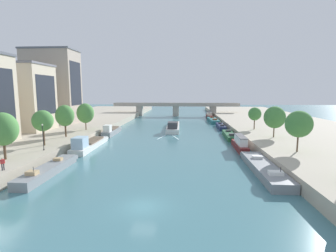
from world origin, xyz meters
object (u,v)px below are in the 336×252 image
object	(u,v)px
moored_boat_right_far	(209,115)
tree_right_past_mid	(299,124)
barge_midriver	(173,126)
moored_boat_left_downstream	(89,144)
moored_boat_right_upstream	(221,126)
moored_boat_right_end	(230,135)
tree_right_midway	(255,114)
tree_left_by_lamp	(65,116)
bridge_far	(176,108)
tree_left_nearest	(85,113)
moored_boat_left_lone	(111,131)
moored_boat_right_near	(264,168)
tree_left_end_of_row	(3,129)
moored_boat_left_upstream	(49,169)
tree_right_by_lamp	(275,117)
lamppost_left_bank	(43,136)
moored_boat_right_lone	(213,120)
moored_boat_right_second	(240,144)
tree_left_past_mid	(43,121)

from	to	relation	value
moored_boat_right_far	tree_right_past_mid	xyz separation A→B (m)	(7.54, -71.08, 5.29)
barge_midriver	moored_boat_left_downstream	distance (m)	31.44
moored_boat_right_upstream	moored_boat_right_far	xyz separation A→B (m)	(-0.59, 32.85, 0.43)
moored_boat_right_end	tree_right_midway	bearing A→B (deg)	19.59
moored_boat_right_end	tree_left_by_lamp	size ratio (longest dim) A/B	1.94
tree_left_by_lamp	bridge_far	distance (m)	70.29
moored_boat_left_downstream	moored_boat_right_upstream	bearing A→B (deg)	44.54
moored_boat_left_downstream	moored_boat_right_end	size ratio (longest dim) A/B	1.19
moored_boat_right_upstream	tree_left_nearest	distance (m)	40.79
moored_boat_left_lone	moored_boat_right_near	bearing A→B (deg)	-44.25
tree_left_end_of_row	moored_boat_left_upstream	bearing A→B (deg)	-4.72
tree_right_past_mid	tree_right_by_lamp	bearing A→B (deg)	86.75
moored_boat_right_near	tree_right_by_lamp	world-z (taller)	tree_right_by_lamp
moored_boat_left_downstream	bridge_far	world-z (taller)	bridge_far
moored_boat_left_upstream	moored_boat_left_lone	world-z (taller)	moored_boat_left_lone
moored_boat_left_lone	moored_boat_right_upstream	xyz separation A→B (m)	(31.10, 13.36, -0.32)
moored_boat_right_upstream	tree_left_end_of_row	world-z (taller)	tree_left_end_of_row
lamppost_left_bank	moored_boat_right_lone	bearing A→B (deg)	58.92
moored_boat_right_upstream	bridge_far	distance (m)	42.63
tree_left_by_lamp	bridge_far	size ratio (longest dim) A/B	0.12
tree_right_by_lamp	moored_boat_left_lone	bearing A→B (deg)	163.38
moored_boat_right_near	tree_left_by_lamp	xyz separation A→B (m)	(-37.12, 16.42, 5.79)
moored_boat_right_lone	tree_left_by_lamp	bearing A→B (deg)	-129.53
moored_boat_right_near	moored_boat_right_second	world-z (taller)	moored_boat_right_second
bridge_far	moored_boat_right_far	bearing A→B (deg)	-24.24
moored_boat_right_end	moored_boat_right_lone	world-z (taller)	moored_boat_right_lone
moored_boat_right_end	tree_left_end_of_row	size ratio (longest dim) A/B	1.96
moored_boat_right_end	tree_left_nearest	xyz separation A→B (m)	(-36.59, -1.30, 5.47)
moored_boat_right_second	tree_right_by_lamp	distance (m)	10.41
moored_boat_left_upstream	tree_left_end_of_row	size ratio (longest dim) A/B	2.09
moored_boat_right_upstream	moored_boat_right_far	bearing A→B (deg)	91.03
moored_boat_right_lone	tree_right_midway	bearing A→B (deg)	-76.73
moored_boat_right_far	tree_right_by_lamp	world-z (taller)	tree_right_by_lamp
tree_left_end_of_row	tree_left_past_mid	xyz separation A→B (m)	(0.33, 9.68, 0.07)
moored_boat_left_upstream	tree_left_end_of_row	distance (m)	8.79
barge_midriver	moored_boat_right_end	distance (m)	19.52
tree_left_end_of_row	tree_right_by_lamp	distance (m)	49.56
moored_boat_left_lone	tree_left_by_lamp	xyz separation A→B (m)	(-5.97, -13.93, 5.44)
moored_boat_left_lone	tree_left_past_mid	size ratio (longest dim) A/B	1.99
tree_left_past_mid	moored_boat_left_lone	bearing A→B (deg)	75.81
tree_left_nearest	tree_right_midway	size ratio (longest dim) A/B	1.19
tree_left_past_mid	bridge_far	size ratio (longest dim) A/B	0.11
moored_boat_left_downstream	tree_right_by_lamp	xyz separation A→B (m)	(38.55, 5.42, 5.18)
moored_boat_right_second	moored_boat_right_lone	xyz separation A→B (m)	(-0.28, 46.36, -0.55)
tree_right_by_lamp	moored_boat_left_upstream	bearing A→B (deg)	-150.59
barge_midriver	tree_right_past_mid	bearing A→B (deg)	-58.04
bridge_far	moored_boat_right_second	bearing A→B (deg)	-77.57
moored_boat_right_far	tree_right_past_mid	size ratio (longest dim) A/B	1.84
barge_midriver	moored_boat_right_upstream	size ratio (longest dim) A/B	1.64
moored_boat_left_lone	tree_left_nearest	size ratio (longest dim) A/B	1.89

